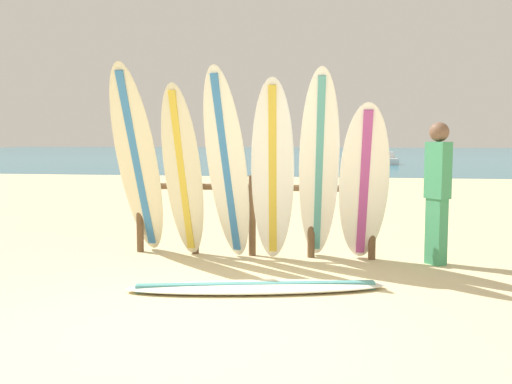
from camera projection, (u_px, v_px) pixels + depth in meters
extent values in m
plane|color=beige|center=(185.00, 335.00, 4.26)|extent=(120.00, 120.00, 0.00)
cube|color=teal|center=(336.00, 153.00, 61.27)|extent=(120.00, 80.00, 0.01)
cylinder|color=brown|center=(140.00, 213.00, 7.36)|extent=(0.09, 0.09, 1.02)
cylinder|color=brown|center=(195.00, 214.00, 7.24)|extent=(0.09, 0.09, 1.02)
cylinder|color=brown|center=(252.00, 216.00, 7.12)|extent=(0.09, 0.09, 1.02)
cylinder|color=brown|center=(311.00, 217.00, 7.00)|extent=(0.09, 0.09, 1.02)
cylinder|color=brown|center=(372.00, 218.00, 6.89)|extent=(0.09, 0.09, 1.02)
cylinder|color=brown|center=(252.00, 187.00, 7.09)|extent=(3.07, 0.08, 0.08)
ellipsoid|color=beige|center=(138.00, 162.00, 6.98)|extent=(0.55, 1.09, 2.36)
cube|color=#3372B2|center=(138.00, 162.00, 6.98)|extent=(0.13, 1.00, 2.18)
ellipsoid|color=beige|center=(183.00, 172.00, 6.89)|extent=(0.57, 0.69, 2.13)
cube|color=gold|center=(183.00, 172.00, 6.89)|extent=(0.17, 0.60, 1.97)
ellipsoid|color=white|center=(227.00, 166.00, 6.69)|extent=(0.64, 0.88, 2.30)
cube|color=#3372B2|center=(227.00, 166.00, 6.69)|extent=(0.23, 0.75, 2.12)
ellipsoid|color=white|center=(273.00, 171.00, 6.70)|extent=(0.56, 0.61, 2.18)
cube|color=gold|center=(273.00, 171.00, 6.70)|extent=(0.14, 0.54, 2.01)
ellipsoid|color=white|center=(319.00, 169.00, 6.57)|extent=(0.57, 1.18, 2.25)
cube|color=teal|center=(319.00, 169.00, 6.57)|extent=(0.18, 1.07, 2.08)
ellipsoid|color=white|center=(364.00, 185.00, 6.56)|extent=(0.63, 0.92, 1.88)
cube|color=#A53F8C|center=(364.00, 185.00, 6.56)|extent=(0.16, 0.83, 1.73)
ellipsoid|color=silver|center=(256.00, 287.00, 5.50)|extent=(2.58, 1.05, 0.07)
cube|color=teal|center=(256.00, 287.00, 5.50)|extent=(2.29, 0.59, 0.08)
cube|color=#3F9966|center=(436.00, 232.00, 6.62)|extent=(0.25, 0.26, 0.78)
cube|color=#3F9966|center=(438.00, 170.00, 6.55)|extent=(0.30, 0.31, 0.66)
sphere|color=brown|center=(439.00, 132.00, 6.51)|extent=(0.23, 0.23, 0.23)
cube|color=silver|center=(388.00, 161.00, 33.22)|extent=(1.05, 2.49, 0.35)
cube|color=silver|center=(388.00, 155.00, 33.18)|extent=(0.69, 0.91, 0.36)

